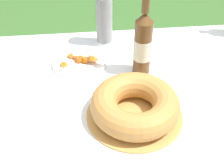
% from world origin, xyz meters
% --- Properties ---
extents(garden_table, '(1.72, 1.18, 0.73)m').
position_xyz_m(garden_table, '(0.00, 0.00, 0.67)').
color(garden_table, brown).
rests_on(garden_table, ground_plane).
extents(tablecloth, '(1.73, 1.19, 0.10)m').
position_xyz_m(tablecloth, '(0.00, 0.00, 0.72)').
color(tablecloth, white).
rests_on(tablecloth, garden_table).
extents(bundt_cake, '(0.33, 0.33, 0.10)m').
position_xyz_m(bundt_cake, '(-0.05, 0.01, 0.79)').
color(bundt_cake, tan).
rests_on(bundt_cake, tablecloth).
extents(cup_stack, '(0.07, 0.07, 0.25)m').
position_xyz_m(cup_stack, '(-0.11, 0.49, 0.86)').
color(cup_stack, white).
rests_on(cup_stack, tablecloth).
extents(cider_bottle_amber, '(0.07, 0.07, 0.34)m').
position_xyz_m(cider_bottle_amber, '(0.02, 0.25, 0.87)').
color(cider_bottle_amber, brown).
rests_on(cider_bottle_amber, tablecloth).
extents(snack_plate_far, '(0.23, 0.23, 0.05)m').
position_xyz_m(snack_plate_far, '(-0.23, 0.33, 0.75)').
color(snack_plate_far, white).
rests_on(snack_plate_far, tablecloth).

